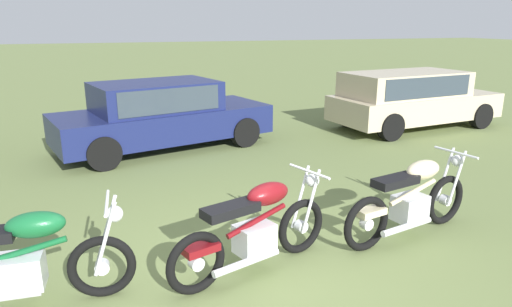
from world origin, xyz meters
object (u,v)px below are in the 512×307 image
motorcycle_green (20,262)px  car_beige (410,96)px  car_navy (160,112)px  motorcycle_cream (411,200)px  motorcycle_maroon (255,229)px

motorcycle_green → car_beige: size_ratio=0.47×
motorcycle_green → car_navy: 5.68m
motorcycle_green → motorcycle_cream: (4.38, 0.05, 0.00)m
car_navy → car_beige: size_ratio=1.05×
car_navy → motorcycle_green: bearing=-125.0°
motorcycle_maroon → motorcycle_cream: same height
motorcycle_maroon → motorcycle_cream: bearing=-13.7°
car_navy → car_beige: bearing=-14.7°
motorcycle_green → motorcycle_cream: bearing=4.9°
motorcycle_green → car_beige: bearing=36.2°
car_beige → motorcycle_cream: bearing=-133.2°
motorcycle_cream → car_navy: size_ratio=0.44×
motorcycle_green → motorcycle_maroon: (2.27, -0.09, 0.00)m
car_navy → motorcycle_maroon: bearing=-101.5°
motorcycle_green → motorcycle_maroon: same height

